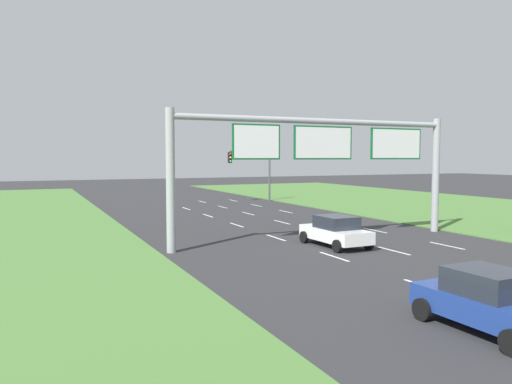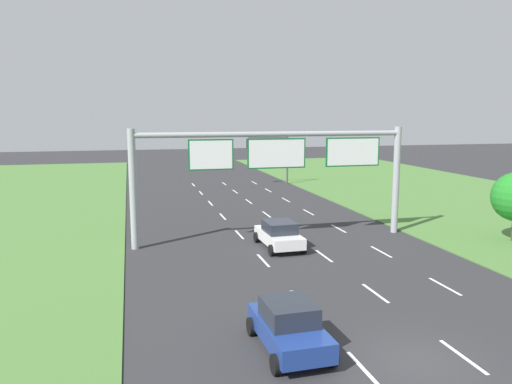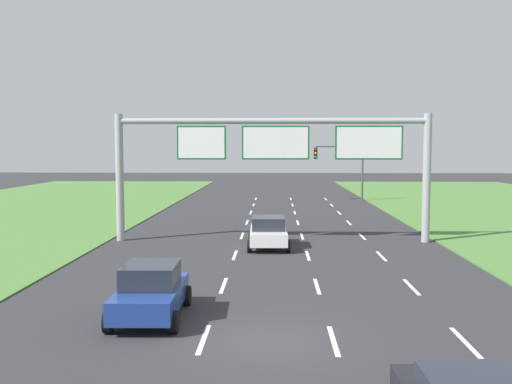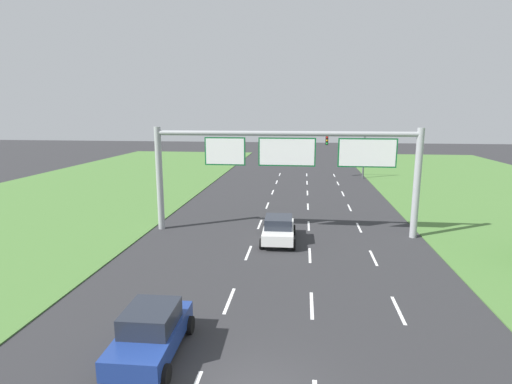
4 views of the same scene
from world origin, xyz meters
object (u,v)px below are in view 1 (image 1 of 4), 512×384
traffic_light_mast (253,165)px  sign_gantry (325,151)px  car_far_ahead (488,301)px  car_near_red (336,231)px

traffic_light_mast → sign_gantry: bearing=-104.8°
car_far_ahead → sign_gantry: 15.35m
sign_gantry → traffic_light_mast: bearing=75.2°
sign_gantry → traffic_light_mast: size_ratio=3.08×
car_near_red → car_far_ahead: car_far_ahead is taller
car_near_red → car_far_ahead: size_ratio=1.06×
car_far_ahead → traffic_light_mast: size_ratio=0.71×
car_near_red → traffic_light_mast: (6.80, 25.69, 3.06)m
car_near_red → sign_gantry: 4.57m
car_far_ahead → traffic_light_mast: traffic_light_mast is taller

